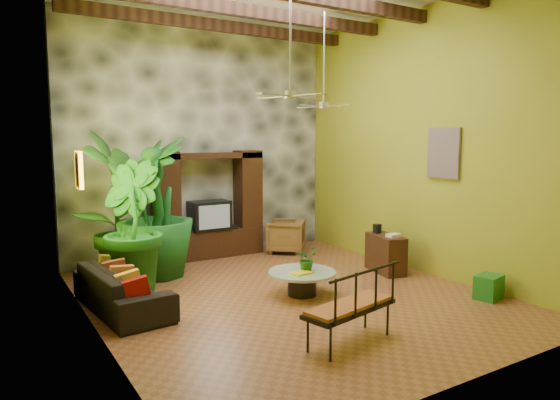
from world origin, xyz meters
TOP-DOWN VIEW (x-y plane):
  - ground at (0.00, 0.00)m, footprint 7.00×7.00m
  - back_wall at (0.00, 3.50)m, footprint 6.00×0.02m
  - left_wall at (-3.00, 0.00)m, footprint 0.02×7.00m
  - right_wall at (3.00, 0.00)m, footprint 0.02×7.00m
  - stone_accent_wall at (0.00, 3.44)m, footprint 5.98×0.10m
  - entertainment_center at (0.00, 3.14)m, footprint 2.40×0.55m
  - ceiling_fan_front at (-0.20, -0.40)m, footprint 1.28×1.28m
  - ceiling_fan_back at (1.60, 1.20)m, footprint 1.28×1.28m
  - wall_art_mask at (-2.96, 1.00)m, footprint 0.06×0.32m
  - wall_art_painting at (2.96, -0.60)m, footprint 0.06×0.70m
  - sofa at (-2.48, 0.70)m, footprint 1.05×2.24m
  - wicker_armchair at (1.66, 2.66)m, footprint 1.14×1.13m
  - tall_plant_a at (-2.08, 2.66)m, footprint 1.70×1.71m
  - tall_plant_b at (-2.09, 1.64)m, footprint 1.14×1.34m
  - tall_plant_c at (-1.45, 2.25)m, footprint 1.62×1.62m
  - coffee_table at (0.21, -0.14)m, footprint 1.11×1.11m
  - centerpiece_plant at (0.29, -0.14)m, footprint 0.45×0.42m
  - yellow_tray at (0.10, -0.27)m, footprint 0.33×0.25m
  - iron_bench at (-0.39, -2.15)m, footprint 1.41×0.76m
  - side_console at (2.37, 0.20)m, footprint 0.60×0.97m
  - green_bin at (2.65, -1.87)m, footprint 0.50×0.42m

SIDE VIEW (x-z plane):
  - ground at x=0.00m, z-range 0.00..0.00m
  - green_bin at x=2.65m, z-range 0.00..0.39m
  - coffee_table at x=0.21m, z-range 0.06..0.46m
  - sofa at x=-2.48m, z-range 0.00..0.63m
  - side_console at x=2.37m, z-range 0.00..0.72m
  - wicker_armchair at x=1.66m, z-range 0.00..0.74m
  - yellow_tray at x=0.10m, z-range 0.40..0.43m
  - iron_bench at x=-0.39m, z-range 0.27..0.83m
  - centerpiece_plant at x=0.29m, z-range 0.40..0.80m
  - entertainment_center at x=0.00m, z-range -0.18..2.12m
  - tall_plant_b at x=-2.09m, z-range 0.00..2.21m
  - tall_plant_c at x=-1.45m, z-range 0.00..2.59m
  - tall_plant_a at x=-2.08m, z-range 0.00..2.73m
  - wall_art_mask at x=-2.96m, z-range 1.83..2.38m
  - wall_art_painting at x=2.96m, z-range 1.85..2.75m
  - back_wall at x=0.00m, z-range 0.00..5.00m
  - left_wall at x=-3.00m, z-range 0.00..5.00m
  - right_wall at x=3.00m, z-range 0.00..5.00m
  - stone_accent_wall at x=0.00m, z-range 0.01..4.99m
  - ceiling_fan_front at x=-0.20m, z-range 2.47..4.33m
  - ceiling_fan_back at x=1.60m, z-range 2.47..4.33m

